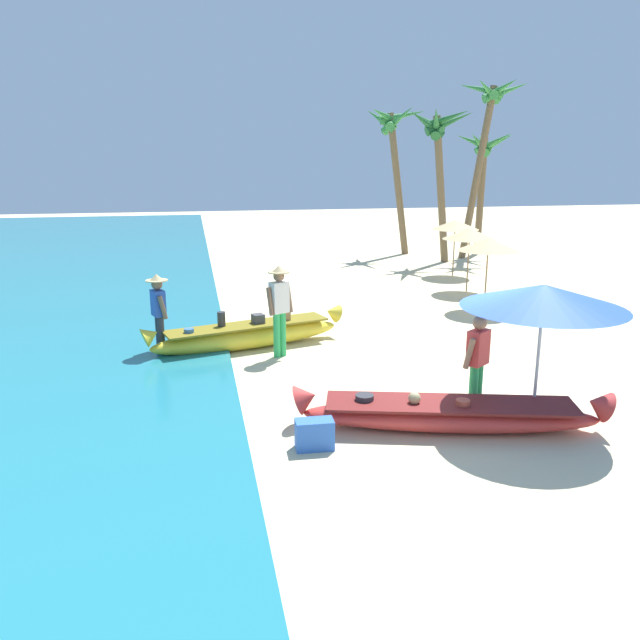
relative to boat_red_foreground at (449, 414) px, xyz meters
name	(u,v)px	position (x,y,z in m)	size (l,w,h in m)	color
ground_plane	(453,394)	(0.65, 1.33, -0.24)	(80.00, 80.00, 0.00)	beige
boat_red_foreground	(449,414)	(0.00, 0.00, 0.00)	(4.64, 1.87, 0.72)	red
boat_yellow_midground	(248,335)	(-2.55, 4.73, 0.06)	(4.40, 1.80, 0.83)	yellow
person_vendor_hatted	(279,304)	(-1.97, 4.05, 0.85)	(0.58, 0.45, 1.87)	green
person_tourist_customer	(477,359)	(0.63, 0.48, 0.66)	(0.56, 0.48, 1.60)	green
person_vendor_assistant	(159,309)	(-4.35, 4.58, 0.74)	(0.44, 0.58, 1.70)	#333842
patio_umbrella_large	(544,297)	(1.36, -0.02, 1.73)	(2.40, 2.40, 2.15)	#B7B7BC
parasol_row_0	(488,245)	(3.93, 6.96, 1.51)	(1.60, 1.60, 1.91)	#8E6B47
parasol_row_1	(470,234)	(4.49, 9.32, 1.51)	(1.60, 1.60, 1.91)	#8E6B47
parasol_row_2	(455,225)	(5.14, 11.91, 1.51)	(1.60, 1.60, 1.91)	#8E6B47
palm_tree_tall_inland	(439,138)	(5.54, 14.71, 4.41)	(2.70, 2.90, 5.80)	brown
palm_tree_leaning_seaward	(394,137)	(4.56, 17.12, 4.52)	(2.61, 2.92, 6.04)	brown
palm_tree_mid_cluster	(484,157)	(8.26, 16.51, 3.73)	(2.36, 2.70, 5.04)	brown
palm_tree_far_behind	(489,117)	(7.93, 15.64, 5.25)	(2.76, 2.70, 6.96)	brown
cooler_box	(314,434)	(-2.08, -0.23, -0.03)	(0.53, 0.28, 0.42)	blue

